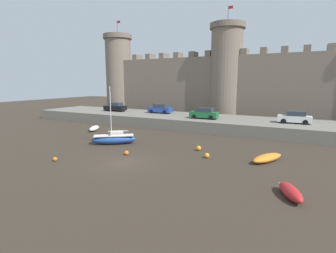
{
  "coord_description": "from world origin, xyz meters",
  "views": [
    {
      "loc": [
        13.71,
        -17.72,
        7.02
      ],
      "look_at": [
        1.5,
        5.59,
        2.5
      ],
      "focal_mm": 28.0,
      "sensor_mm": 36.0,
      "label": 1
    }
  ],
  "objects_px": {
    "car_quay_east": "(115,107)",
    "car_quay_centre_east": "(204,113)",
    "car_quay_centre_west": "(160,109)",
    "rowboat_foreground_right": "(267,158)",
    "mooring_buoy_near_channel": "(127,153)",
    "mooring_buoy_near_shore": "(55,159)",
    "mooring_buoy_off_centre": "(207,156)",
    "rowboat_foreground_left": "(291,192)",
    "rowboat_midflat_left": "(94,128)",
    "sailboat_near_channel_right": "(114,139)",
    "car_quay_west": "(295,117)",
    "mooring_buoy_mid_mud": "(199,148)"
  },
  "relations": [
    {
      "from": "rowboat_foreground_left",
      "to": "sailboat_near_channel_right",
      "type": "bearing_deg",
      "value": 161.92
    },
    {
      "from": "car_quay_centre_west",
      "to": "mooring_buoy_near_shore",
      "type": "bearing_deg",
      "value": -83.34
    },
    {
      "from": "mooring_buoy_near_channel",
      "to": "mooring_buoy_near_shore",
      "type": "xyz_separation_m",
      "value": [
        -4.46,
        -4.58,
        -0.03
      ]
    },
    {
      "from": "sailboat_near_channel_right",
      "to": "car_quay_east",
      "type": "xyz_separation_m",
      "value": [
        -12.23,
        15.47,
        1.77
      ]
    },
    {
      "from": "car_quay_centre_west",
      "to": "rowboat_foreground_left",
      "type": "bearing_deg",
      "value": -46.04
    },
    {
      "from": "mooring_buoy_mid_mud",
      "to": "rowboat_midflat_left",
      "type": "bearing_deg",
      "value": 168.56
    },
    {
      "from": "sailboat_near_channel_right",
      "to": "car_quay_centre_west",
      "type": "bearing_deg",
      "value": 101.25
    },
    {
      "from": "sailboat_near_channel_right",
      "to": "mooring_buoy_near_channel",
      "type": "distance_m",
      "value": 5.02
    },
    {
      "from": "car_quay_east",
      "to": "car_quay_centre_east",
      "type": "bearing_deg",
      "value": -5.68
    },
    {
      "from": "mooring_buoy_off_centre",
      "to": "sailboat_near_channel_right",
      "type": "bearing_deg",
      "value": 178.12
    },
    {
      "from": "rowboat_foreground_left",
      "to": "mooring_buoy_near_shore",
      "type": "bearing_deg",
      "value": -175.34
    },
    {
      "from": "rowboat_midflat_left",
      "to": "car_quay_centre_west",
      "type": "xyz_separation_m",
      "value": [
        4.7,
        11.27,
        2.04
      ]
    },
    {
      "from": "mooring_buoy_near_shore",
      "to": "car_quay_east",
      "type": "relative_size",
      "value": 0.09
    },
    {
      "from": "rowboat_foreground_left",
      "to": "car_quay_west",
      "type": "distance_m",
      "value": 21.15
    },
    {
      "from": "mooring_buoy_near_channel",
      "to": "car_quay_centre_east",
      "type": "height_order",
      "value": "car_quay_centre_east"
    },
    {
      "from": "sailboat_near_channel_right",
      "to": "rowboat_foreground_left",
      "type": "height_order",
      "value": "sailboat_near_channel_right"
    },
    {
      "from": "car_quay_east",
      "to": "car_quay_west",
      "type": "bearing_deg",
      "value": -0.92
    },
    {
      "from": "car_quay_centre_east",
      "to": "mooring_buoy_off_centre",
      "type": "bearing_deg",
      "value": -69.07
    },
    {
      "from": "rowboat_foreground_right",
      "to": "car_quay_centre_east",
      "type": "height_order",
      "value": "car_quay_centre_east"
    },
    {
      "from": "mooring_buoy_near_channel",
      "to": "car_quay_west",
      "type": "relative_size",
      "value": 0.1
    },
    {
      "from": "rowboat_foreground_left",
      "to": "rowboat_midflat_left",
      "type": "relative_size",
      "value": 0.85
    },
    {
      "from": "car_quay_centre_east",
      "to": "car_quay_west",
      "type": "distance_m",
      "value": 12.12
    },
    {
      "from": "car_quay_centre_west",
      "to": "car_quay_centre_east",
      "type": "bearing_deg",
      "value": -17.83
    },
    {
      "from": "mooring_buoy_mid_mud",
      "to": "car_quay_centre_west",
      "type": "distance_m",
      "value": 19.75
    },
    {
      "from": "rowboat_foreground_right",
      "to": "car_quay_centre_west",
      "type": "relative_size",
      "value": 0.93
    },
    {
      "from": "mooring_buoy_near_shore",
      "to": "car_quay_centre_west",
      "type": "bearing_deg",
      "value": 96.66
    },
    {
      "from": "rowboat_midflat_left",
      "to": "mooring_buoy_near_shore",
      "type": "xyz_separation_m",
      "value": [
        7.53,
        -12.96,
        -0.15
      ]
    },
    {
      "from": "car_quay_centre_east",
      "to": "rowboat_foreground_left",
      "type": "bearing_deg",
      "value": -57.19
    },
    {
      "from": "rowboat_foreground_right",
      "to": "mooring_buoy_near_channel",
      "type": "relative_size",
      "value": 8.85
    },
    {
      "from": "rowboat_foreground_right",
      "to": "car_quay_west",
      "type": "xyz_separation_m",
      "value": [
        1.56,
        13.97,
        2.02
      ]
    },
    {
      "from": "mooring_buoy_off_centre",
      "to": "car_quay_centre_west",
      "type": "bearing_deg",
      "value": 130.52
    },
    {
      "from": "mooring_buoy_near_shore",
      "to": "car_quay_west",
      "type": "height_order",
      "value": "car_quay_west"
    },
    {
      "from": "rowboat_foreground_right",
      "to": "mooring_buoy_near_shore",
      "type": "distance_m",
      "value": 18.89
    },
    {
      "from": "mooring_buoy_off_centre",
      "to": "car_quay_centre_west",
      "type": "height_order",
      "value": "car_quay_centre_west"
    },
    {
      "from": "car_quay_centre_west",
      "to": "car_quay_east",
      "type": "relative_size",
      "value": 1.0
    },
    {
      "from": "rowboat_midflat_left",
      "to": "car_quay_centre_west",
      "type": "distance_m",
      "value": 12.38
    },
    {
      "from": "rowboat_foreground_left",
      "to": "car_quay_west",
      "type": "xyz_separation_m",
      "value": [
        -0.67,
        21.04,
        2.0
      ]
    },
    {
      "from": "rowboat_midflat_left",
      "to": "mooring_buoy_off_centre",
      "type": "distance_m",
      "value": 20.04
    },
    {
      "from": "car_quay_east",
      "to": "car_quay_centre_east",
      "type": "xyz_separation_m",
      "value": [
        18.07,
        -1.8,
        0.0
      ]
    },
    {
      "from": "mooring_buoy_near_channel",
      "to": "mooring_buoy_near_shore",
      "type": "bearing_deg",
      "value": -134.24
    },
    {
      "from": "rowboat_foreground_right",
      "to": "car_quay_centre_east",
      "type": "xyz_separation_m",
      "value": [
        -10.48,
        12.65,
        2.02
      ]
    },
    {
      "from": "mooring_buoy_near_shore",
      "to": "car_quay_centre_east",
      "type": "bearing_deg",
      "value": 73.47
    },
    {
      "from": "rowboat_foreground_right",
      "to": "sailboat_near_channel_right",
      "type": "bearing_deg",
      "value": -176.43
    },
    {
      "from": "mooring_buoy_near_channel",
      "to": "rowboat_foreground_right",
      "type": "bearing_deg",
      "value": 18.17
    },
    {
      "from": "rowboat_foreground_left",
      "to": "mooring_buoy_off_centre",
      "type": "height_order",
      "value": "rowboat_foreground_left"
    },
    {
      "from": "car_quay_centre_west",
      "to": "rowboat_midflat_left",
      "type": "bearing_deg",
      "value": -112.64
    },
    {
      "from": "rowboat_foreground_left",
      "to": "car_quay_centre_east",
      "type": "bearing_deg",
      "value": 122.81
    },
    {
      "from": "sailboat_near_channel_right",
      "to": "rowboat_foreground_left",
      "type": "distance_m",
      "value": 19.52
    },
    {
      "from": "sailboat_near_channel_right",
      "to": "rowboat_foreground_left",
      "type": "xyz_separation_m",
      "value": [
        18.56,
        -6.06,
        -0.23
      ]
    },
    {
      "from": "rowboat_foreground_right",
      "to": "mooring_buoy_near_shore",
      "type": "height_order",
      "value": "rowboat_foreground_right"
    }
  ]
}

